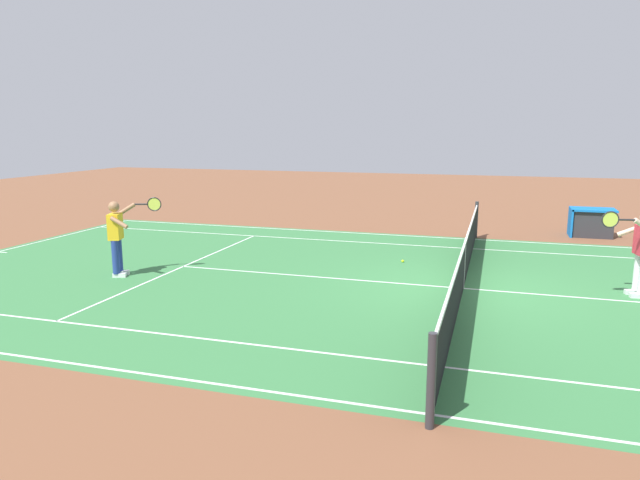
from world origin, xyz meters
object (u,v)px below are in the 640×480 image
at_px(tennis_player_near, 117,234).
at_px(tennis_ball, 403,261).
at_px(tennis_net, 464,265).
at_px(equipment_cart_tarped, 591,222).

height_order(tennis_player_near, tennis_ball, tennis_player_near).
height_order(tennis_net, equipment_cart_tarped, tennis_net).
distance_m(tennis_net, equipment_cart_tarped, 7.73).
height_order(tennis_net, tennis_ball, tennis_net).
xyz_separation_m(tennis_net, equipment_cart_tarped, (-3.27, -7.00, -0.05)).
bearing_deg(equipment_cart_tarped, tennis_player_near, 37.75).
xyz_separation_m(tennis_net, tennis_player_near, (7.28, 1.17, 0.44)).
distance_m(tennis_ball, equipment_cart_tarped, 6.99).
bearing_deg(tennis_net, equipment_cart_tarped, -115.05).
distance_m(tennis_net, tennis_player_near, 7.39).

